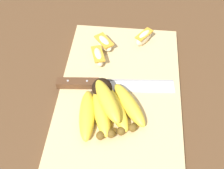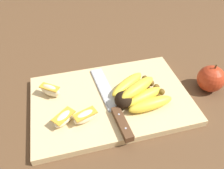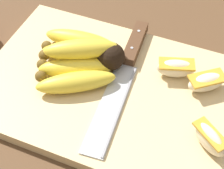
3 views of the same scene
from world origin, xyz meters
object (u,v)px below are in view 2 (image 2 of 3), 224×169
(banana_bunch, at_px, (137,93))
(apple_wedge_middle, at_px, (85,116))
(chefs_knife, at_px, (115,110))
(whole_apple, at_px, (211,79))
(apple_wedge_near, at_px, (50,90))
(apple_wedge_far, at_px, (64,118))

(banana_bunch, distance_m, apple_wedge_middle, 0.15)
(chefs_knife, relative_size, apple_wedge_middle, 4.21)
(banana_bunch, relative_size, whole_apple, 1.79)
(apple_wedge_middle, bearing_deg, whole_apple, 6.71)
(apple_wedge_near, distance_m, whole_apple, 0.46)
(apple_wedge_near, height_order, apple_wedge_middle, apple_wedge_near)
(whole_apple, bearing_deg, chefs_knife, -173.48)
(banana_bunch, xyz_separation_m, chefs_knife, (-0.07, -0.03, -0.01))
(banana_bunch, distance_m, apple_wedge_near, 0.24)
(banana_bunch, xyz_separation_m, whole_apple, (0.23, 0.00, -0.00))
(banana_bunch, distance_m, chefs_knife, 0.08)
(apple_wedge_near, relative_size, apple_wedge_far, 0.91)
(apple_wedge_near, bearing_deg, whole_apple, -8.53)
(whole_apple, bearing_deg, apple_wedge_near, 171.47)
(chefs_knife, height_order, apple_wedge_far, apple_wedge_far)
(apple_wedge_far, bearing_deg, apple_wedge_near, 104.37)
(banana_bunch, bearing_deg, apple_wedge_near, 162.33)
(apple_wedge_middle, relative_size, whole_apple, 0.74)
(chefs_knife, xyz_separation_m, apple_wedge_middle, (-0.08, -0.01, 0.01))
(banana_bunch, height_order, apple_wedge_near, banana_bunch)
(chefs_knife, height_order, apple_wedge_middle, apple_wedge_middle)
(apple_wedge_far, bearing_deg, banana_bunch, 8.91)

